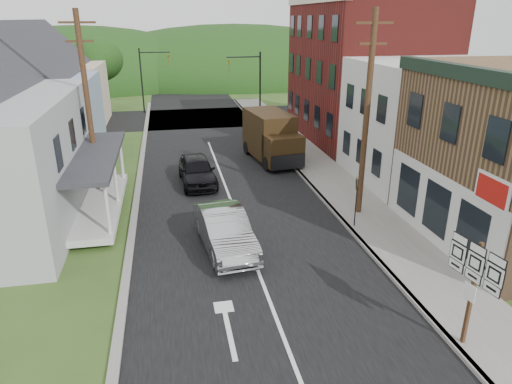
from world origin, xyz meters
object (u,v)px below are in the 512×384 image
silver_sedan (225,231)px  delivery_van (271,137)px  dark_sedan (197,171)px  route_sign_cluster (473,280)px  warning_sign (356,194)px

silver_sedan → delivery_van: 12.22m
delivery_van → dark_sedan: bearing=-152.7°
silver_sedan → route_sign_cluster: (5.70, -7.00, 1.36)m
dark_sedan → delivery_van: size_ratio=0.79×
delivery_van → warning_sign: size_ratio=2.51×
delivery_van → warning_sign: delivery_van is taller
silver_sedan → warning_sign: bearing=0.9°
route_sign_cluster → warning_sign: size_ratio=1.36×
warning_sign → silver_sedan: bearing=-155.8°
dark_sedan → delivery_van: 6.13m
dark_sedan → route_sign_cluster: size_ratio=1.46×
dark_sedan → route_sign_cluster: route_sign_cluster is taller
delivery_van → route_sign_cluster: 18.39m
silver_sedan → route_sign_cluster: 9.12m
dark_sedan → route_sign_cluster: 16.14m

